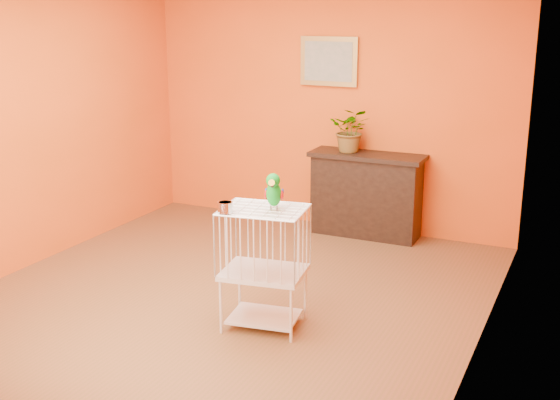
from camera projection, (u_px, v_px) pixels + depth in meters
The scene contains 8 objects.
ground at pixel (226, 298), 5.72m from camera, with size 4.50×4.50×0.00m, color brown.
room_shell at pixel (222, 104), 5.29m from camera, with size 4.50×4.50×4.50m.
console_cabinet at pixel (366, 195), 7.18m from camera, with size 1.16×0.42×0.86m.
potted_plant at pixel (351, 135), 7.09m from camera, with size 0.41×0.45×0.35m, color #26722D.
framed_picture at pixel (329, 61), 7.19m from camera, with size 0.62×0.04×0.50m.
birdcage at pixel (264, 266), 5.10m from camera, with size 0.65×0.53×0.90m.
feed_cup at pixel (225, 207), 4.87m from camera, with size 0.11×0.11×0.07m, color silver.
parrot at pixel (274, 191), 4.90m from camera, with size 0.15×0.25×0.28m.
Camera 1 is at (2.64, -4.61, 2.30)m, focal length 45.00 mm.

